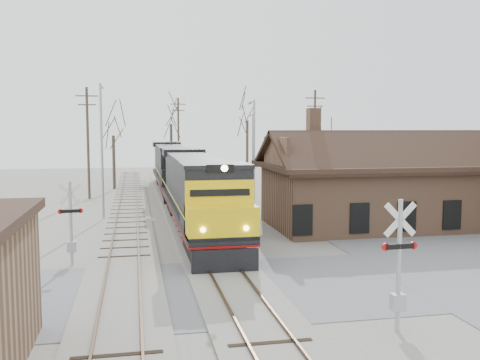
# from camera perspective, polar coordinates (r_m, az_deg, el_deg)

# --- Properties ---
(ground) EXTENTS (140.00, 140.00, 0.00)m
(ground) POSITION_cam_1_polar(r_m,az_deg,el_deg) (22.37, -0.66, -11.49)
(ground) COLOR #9A958B
(ground) RESTS_ON ground
(road) EXTENTS (60.00, 9.00, 0.03)m
(road) POSITION_cam_1_polar(r_m,az_deg,el_deg) (22.36, -0.66, -11.45)
(road) COLOR slate
(road) RESTS_ON ground
(track_main) EXTENTS (3.40, 90.00, 0.24)m
(track_main) POSITION_cam_1_polar(r_m,az_deg,el_deg) (36.81, -4.97, -4.63)
(track_main) COLOR #9A958B
(track_main) RESTS_ON ground
(track_siding) EXTENTS (3.40, 90.00, 0.24)m
(track_siding) POSITION_cam_1_polar(r_m,az_deg,el_deg) (36.61, -12.02, -4.79)
(track_siding) COLOR #9A958B
(track_siding) RESTS_ON ground
(depot) EXTENTS (15.20, 9.31, 7.90)m
(depot) POSITION_cam_1_polar(r_m,az_deg,el_deg) (36.90, 14.38, -1.08)
(depot) COLOR #8F654A
(depot) RESTS_ON ground
(locomotive_lead) EXTENTS (3.28, 21.98, 4.88)m
(locomotive_lead) POSITION_cam_1_polar(r_m,az_deg,el_deg) (33.90, -4.53, -1.23)
(locomotive_lead) COLOR black
(locomotive_lead) RESTS_ON ground
(locomotive_trailing) EXTENTS (3.28, 21.98, 4.62)m
(locomotive_trailing) POSITION_cam_1_polar(r_m,az_deg,el_deg) (55.98, -7.21, 1.41)
(locomotive_trailing) COLOR black
(locomotive_trailing) RESTS_ON ground
(crossbuck_near) EXTENTS (1.23, 0.32, 4.31)m
(crossbuck_near) POSITION_cam_1_polar(r_m,az_deg,el_deg) (18.08, 16.57, -9.24)
(crossbuck_near) COLOR #A5A8AD
(crossbuck_near) RESTS_ON ground
(crossbuck_far) EXTENTS (1.16, 0.30, 4.06)m
(crossbuck_far) POSITION_cam_1_polar(r_m,az_deg,el_deg) (26.72, -17.58, -4.73)
(crossbuck_far) COLOR #A5A8AD
(crossbuck_far) RESTS_ON ground
(streetlight_a) EXTENTS (0.25, 2.04, 9.71)m
(streetlight_a) POSITION_cam_1_polar(r_m,az_deg,el_deg) (39.29, -14.53, 3.68)
(streetlight_a) COLOR #A5A8AD
(streetlight_a) RESTS_ON ground
(streetlight_b) EXTENTS (0.25, 2.04, 8.80)m
(streetlight_b) POSITION_cam_1_polar(r_m,az_deg,el_deg) (43.20, 1.47, 3.39)
(streetlight_b) COLOR #A5A8AD
(streetlight_b) RESTS_ON ground
(streetlight_c) EXTENTS (0.25, 2.04, 8.12)m
(streetlight_c) POSITION_cam_1_polar(r_m,az_deg,el_deg) (57.59, 1.33, 3.58)
(streetlight_c) COLOR #A5A8AD
(streetlight_c) RESTS_ON ground
(utility_pole_a) EXTENTS (2.00, 0.24, 10.31)m
(utility_pole_a) POSITION_cam_1_polar(r_m,az_deg,el_deg) (51.35, -15.91, 4.02)
(utility_pole_a) COLOR #382D23
(utility_pole_a) RESTS_ON ground
(utility_pole_b) EXTENTS (2.00, 0.24, 10.40)m
(utility_pole_b) POSITION_cam_1_polar(r_m,az_deg,el_deg) (68.71, -6.58, 4.56)
(utility_pole_b) COLOR #382D23
(utility_pole_b) RESTS_ON ground
(utility_pole_c) EXTENTS (2.00, 0.24, 10.35)m
(utility_pole_c) POSITION_cam_1_polar(r_m,az_deg,el_deg) (54.24, 7.96, 4.27)
(utility_pole_c) COLOR #382D23
(utility_pole_c) RESTS_ON ground
(tree_b) EXTENTS (3.86, 3.86, 9.47)m
(tree_b) POSITION_cam_1_polar(r_m,az_deg,el_deg) (58.27, -13.38, 5.57)
(tree_b) COLOR #382D23
(tree_b) RESTS_ON ground
(tree_c) EXTENTS (4.73, 4.73, 11.58)m
(tree_c) POSITION_cam_1_polar(r_m,az_deg,el_deg) (67.07, -7.38, 6.94)
(tree_c) COLOR #382D23
(tree_c) RESTS_ON ground
(tree_d) EXTENTS (4.98, 4.98, 12.21)m
(tree_d) POSITION_cam_1_polar(r_m,az_deg,el_deg) (62.82, 0.78, 7.49)
(tree_d) COLOR #382D23
(tree_d) RESTS_ON ground
(tree_e) EXTENTS (3.55, 3.55, 8.70)m
(tree_e) POSITION_cam_1_polar(r_m,az_deg,el_deg) (60.99, 9.17, 5.12)
(tree_e) COLOR #382D23
(tree_e) RESTS_ON ground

